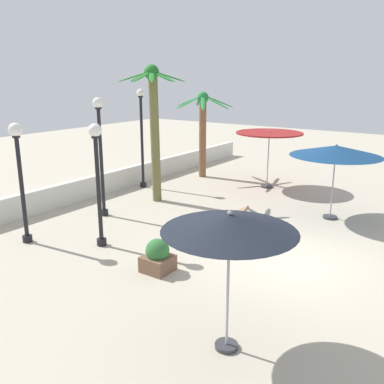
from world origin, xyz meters
name	(u,v)px	position (x,y,z in m)	size (l,w,h in m)	color
ground_plane	(289,261)	(0.00, 0.00, 0.00)	(56.00, 56.00, 0.00)	#B2A893
boundary_wall	(66,193)	(0.00, 9.00, 0.42)	(25.20, 0.30, 0.84)	silver
patio_umbrella_0	(269,136)	(6.71, 3.80, 2.27)	(2.85, 2.85, 2.53)	#333338
patio_umbrella_1	(229,224)	(-4.16, -0.50, 2.36)	(2.31, 2.31, 2.60)	#333338
patio_umbrella_2	(336,151)	(4.10, 0.21, 2.34)	(3.01, 3.01, 2.58)	#333338
palm_tree_1	(203,123)	(6.81, 7.26, 2.60)	(2.93, 3.00, 4.04)	brown
palm_tree_2	(154,118)	(2.28, 6.47, 3.22)	(2.49, 2.48, 5.15)	brown
lamp_post_0	(97,171)	(-2.09, 4.88, 2.19)	(0.37, 0.37, 3.51)	black
lamp_post_1	(142,133)	(3.64, 8.30, 2.40)	(0.32, 0.32, 4.22)	black
lamp_post_2	(20,168)	(-3.16, 6.88, 2.24)	(0.39, 0.39, 3.50)	black
lamp_post_3	(100,146)	(-0.11, 6.84, 2.46)	(0.36, 0.36, 4.07)	black
lounge_chair_1	(218,218)	(0.94, 2.79, 0.40)	(1.00, 1.94, 0.83)	#B7B7BC
planter	(158,257)	(-2.45, 2.49, 0.38)	(0.70, 0.70, 0.85)	brown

